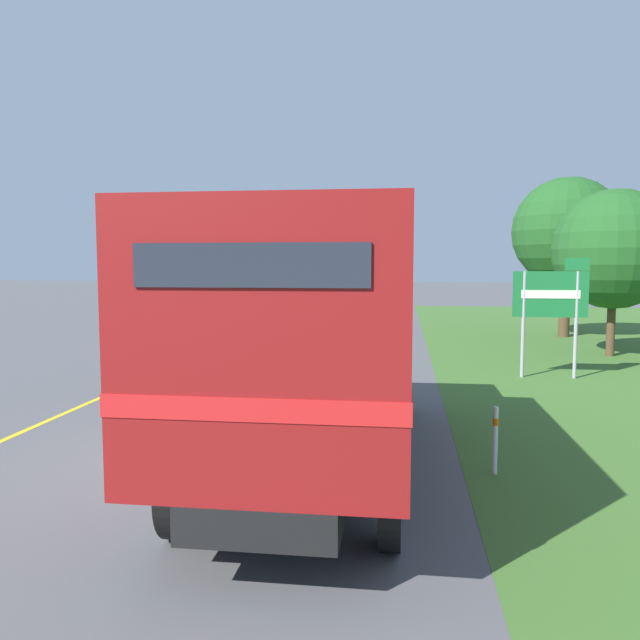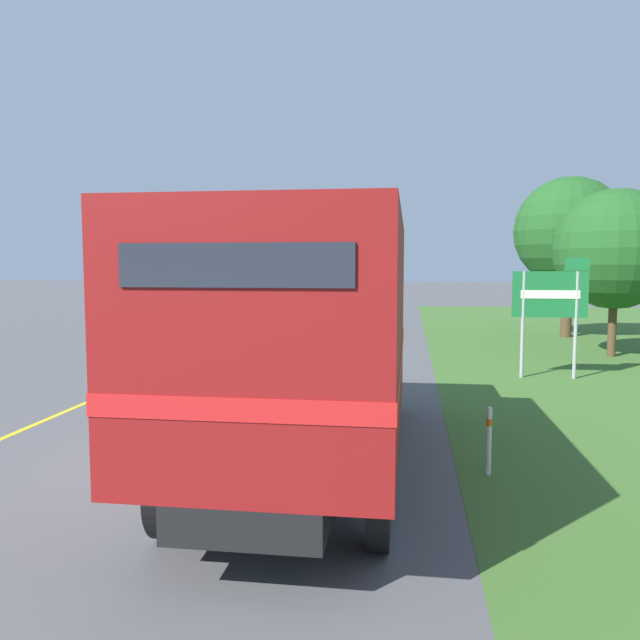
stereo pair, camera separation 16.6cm
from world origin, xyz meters
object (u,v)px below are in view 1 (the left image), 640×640
Objects in this scene: lead_car_white at (301,305)px; roadside_tree_mid at (567,232)px; horse_trailer_truck at (315,332)px; roadside_tree_near at (614,249)px; highway_sign at (552,300)px; delineator_post at (495,438)px.

roadside_tree_mid reaches higher than lead_car_white.
roadside_tree_mid is (11.25, -2.93, 3.19)m from lead_car_white.
horse_trailer_truck is 1.25× the size of roadside_tree_mid.
horse_trailer_truck is 14.51m from roadside_tree_near.
highway_sign is 0.48× the size of roadside_tree_mid.
roadside_tree_mid is at bearing 66.40° from horse_trailer_truck.
roadside_tree_near is at bearing -88.95° from roadside_tree_mid.
highway_sign is at bearing 72.47° from delineator_post.
roadside_tree_mid is at bearing 91.05° from roadside_tree_near.
lead_car_white is at bearing 165.41° from roadside_tree_mid.
lead_car_white is 1.46× the size of highway_sign.
delineator_post is at bearing 1.98° from horse_trailer_truck.
highway_sign is 8.34m from delineator_post.
roadside_tree_near is at bearing 57.40° from horse_trailer_truck.
roadside_tree_mid is (2.70, 9.67, 2.20)m from highway_sign.
horse_trailer_truck reaches higher than highway_sign.
roadside_tree_mid reaches higher than highway_sign.
roadside_tree_mid reaches higher than roadside_tree_near.
highway_sign is 3.24× the size of delineator_post.
lead_car_white is at bearing 99.88° from horse_trailer_truck.
delineator_post is at bearing -73.43° from lead_car_white.
highway_sign is 10.28m from roadside_tree_mid.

